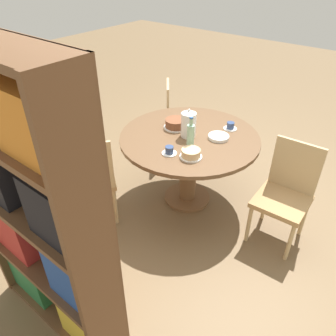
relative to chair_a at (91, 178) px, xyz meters
name	(u,v)px	position (x,y,z in m)	size (l,w,h in m)	color
ground_plane	(187,198)	(-0.51, -0.79, -0.47)	(14.00, 14.00, 0.00)	brown
dining_table	(189,150)	(-0.51, -0.79, 0.11)	(1.29, 1.29, 0.74)	brown
chair_a	(91,178)	(0.00, 0.00, 0.00)	(0.59, 0.59, 0.90)	tan
chair_b	(286,192)	(-1.44, -0.89, 0.00)	(0.44, 0.44, 0.90)	tan
chair_c	(179,118)	(0.13, -1.48, 0.00)	(0.59, 0.59, 0.90)	tan
bookshelf	(38,214)	(-0.57, 0.79, 0.46)	(1.04, 0.28, 1.90)	brown
coffee_pot	(189,124)	(-0.50, -0.78, 0.39)	(0.14, 0.14, 0.27)	white
water_bottle	(191,136)	(-0.64, -0.61, 0.39)	(0.06, 0.06, 0.29)	#99C6A3
cake_main	(176,124)	(-0.31, -0.84, 0.31)	(0.23, 0.23, 0.09)	white
cake_second	(191,154)	(-0.73, -0.49, 0.30)	(0.19, 0.19, 0.07)	white
cup_a	(169,151)	(-0.56, -0.43, 0.29)	(0.13, 0.13, 0.07)	white
cup_b	(230,126)	(-0.74, -1.14, 0.29)	(0.13, 0.13, 0.07)	white
plate_stack	(219,137)	(-0.74, -0.91, 0.28)	(0.19, 0.19, 0.03)	white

